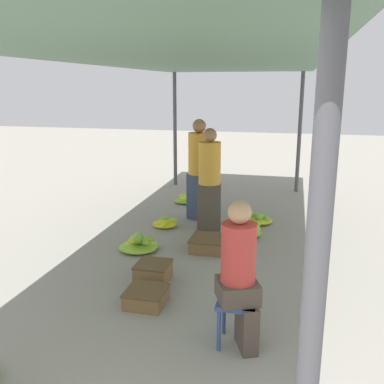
{
  "coord_description": "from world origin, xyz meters",
  "views": [
    {
      "loc": [
        1.28,
        -1.04,
        2.25
      ],
      "look_at": [
        0.0,
        4.26,
        0.88
      ],
      "focal_mm": 40.0,
      "sensor_mm": 36.0,
      "label": 1
    }
  ],
  "objects_px": {
    "stool": "(237,309)",
    "banana_pile_left_0": "(186,200)",
    "vendor_seated": "(240,273)",
    "banana_pile_right_1": "(250,231)",
    "banana_pile_right_0": "(259,220)",
    "crate_near": "(153,272)",
    "banana_pile_left_3": "(166,223)",
    "banana_pile_left_1": "(139,244)",
    "shopper_walking_mid": "(199,168)",
    "crate_far": "(146,297)",
    "shopper_walking_far": "(209,178)",
    "crate_mid": "(209,244)"
  },
  "relations": [
    {
      "from": "vendor_seated",
      "to": "banana_pile_right_1",
      "type": "height_order",
      "value": "vendor_seated"
    },
    {
      "from": "banana_pile_left_1",
      "to": "shopper_walking_mid",
      "type": "distance_m",
      "value": 1.86
    },
    {
      "from": "banana_pile_right_1",
      "to": "banana_pile_left_1",
      "type": "bearing_deg",
      "value": -147.48
    },
    {
      "from": "stool",
      "to": "shopper_walking_far",
      "type": "bearing_deg",
      "value": 105.79
    },
    {
      "from": "banana_pile_left_3",
      "to": "shopper_walking_mid",
      "type": "bearing_deg",
      "value": 52.91
    },
    {
      "from": "crate_near",
      "to": "banana_pile_right_0",
      "type": "bearing_deg",
      "value": 67.51
    },
    {
      "from": "stool",
      "to": "banana_pile_left_3",
      "type": "distance_m",
      "value": 3.34
    },
    {
      "from": "stool",
      "to": "banana_pile_left_0",
      "type": "xyz_separation_m",
      "value": [
        -1.59,
        4.43,
        -0.27
      ]
    },
    {
      "from": "banana_pile_right_0",
      "to": "crate_far",
      "type": "xyz_separation_m",
      "value": [
        -0.92,
        -3.02,
        0.02
      ]
    },
    {
      "from": "stool",
      "to": "shopper_walking_mid",
      "type": "distance_m",
      "value": 3.72
    },
    {
      "from": "banana_pile_left_0",
      "to": "crate_mid",
      "type": "distance_m",
      "value": 2.46
    },
    {
      "from": "banana_pile_left_0",
      "to": "banana_pile_left_1",
      "type": "height_order",
      "value": "banana_pile_left_1"
    },
    {
      "from": "vendor_seated",
      "to": "banana_pile_left_1",
      "type": "relative_size",
      "value": 2.31
    },
    {
      "from": "shopper_walking_far",
      "to": "crate_near",
      "type": "bearing_deg",
      "value": -97.92
    },
    {
      "from": "stool",
      "to": "crate_mid",
      "type": "height_order",
      "value": "stool"
    },
    {
      "from": "banana_pile_right_1",
      "to": "crate_near",
      "type": "bearing_deg",
      "value": -117.56
    },
    {
      "from": "shopper_walking_mid",
      "to": "banana_pile_right_0",
      "type": "bearing_deg",
      "value": -0.18
    },
    {
      "from": "crate_near",
      "to": "shopper_walking_mid",
      "type": "height_order",
      "value": "shopper_walking_mid"
    },
    {
      "from": "banana_pile_left_0",
      "to": "banana_pile_right_1",
      "type": "height_order",
      "value": "banana_pile_right_1"
    },
    {
      "from": "banana_pile_left_1",
      "to": "shopper_walking_mid",
      "type": "bearing_deg",
      "value": 72.48
    },
    {
      "from": "crate_far",
      "to": "shopper_walking_far",
      "type": "xyz_separation_m",
      "value": [
        0.17,
        2.53,
        0.75
      ]
    },
    {
      "from": "banana_pile_left_1",
      "to": "crate_near",
      "type": "height_order",
      "value": "banana_pile_left_1"
    },
    {
      "from": "vendor_seated",
      "to": "crate_mid",
      "type": "xyz_separation_m",
      "value": [
        -0.7,
        2.15,
        -0.6
      ]
    },
    {
      "from": "banana_pile_right_1",
      "to": "banana_pile_left_3",
      "type": "bearing_deg",
      "value": 175.39
    },
    {
      "from": "crate_near",
      "to": "crate_far",
      "type": "bearing_deg",
      "value": -79.03
    },
    {
      "from": "vendor_seated",
      "to": "banana_pile_right_0",
      "type": "distance_m",
      "value": 3.57
    },
    {
      "from": "banana_pile_right_0",
      "to": "shopper_walking_far",
      "type": "relative_size",
      "value": 0.32
    },
    {
      "from": "vendor_seated",
      "to": "banana_pile_left_3",
      "type": "relative_size",
      "value": 3.26
    },
    {
      "from": "vendor_seated",
      "to": "banana_pile_right_1",
      "type": "bearing_deg",
      "value": 94.05
    },
    {
      "from": "banana_pile_right_0",
      "to": "crate_near",
      "type": "relative_size",
      "value": 1.32
    },
    {
      "from": "banana_pile_left_3",
      "to": "crate_near",
      "type": "relative_size",
      "value": 1.04
    },
    {
      "from": "stool",
      "to": "crate_near",
      "type": "height_order",
      "value": "stool"
    },
    {
      "from": "banana_pile_left_3",
      "to": "shopper_walking_far",
      "type": "xyz_separation_m",
      "value": [
        0.71,
        0.06,
        0.77
      ]
    },
    {
      "from": "crate_near",
      "to": "shopper_walking_mid",
      "type": "bearing_deg",
      "value": 90.09
    },
    {
      "from": "crate_near",
      "to": "shopper_walking_mid",
      "type": "xyz_separation_m",
      "value": [
        -0.0,
        2.48,
        0.78
      ]
    },
    {
      "from": "crate_far",
      "to": "banana_pile_left_0",
      "type": "bearing_deg",
      "value": 98.25
    },
    {
      "from": "banana_pile_right_0",
      "to": "crate_near",
      "type": "height_order",
      "value": "crate_near"
    },
    {
      "from": "stool",
      "to": "crate_near",
      "type": "bearing_deg",
      "value": 137.62
    },
    {
      "from": "shopper_walking_mid",
      "to": "vendor_seated",
      "type": "bearing_deg",
      "value": -71.92
    },
    {
      "from": "banana_pile_left_0",
      "to": "crate_far",
      "type": "height_order",
      "value": "banana_pile_left_0"
    },
    {
      "from": "banana_pile_left_3",
      "to": "banana_pile_right_1",
      "type": "bearing_deg",
      "value": -4.61
    },
    {
      "from": "stool",
      "to": "banana_pile_left_1",
      "type": "relative_size",
      "value": 0.75
    },
    {
      "from": "banana_pile_left_1",
      "to": "banana_pile_left_3",
      "type": "height_order",
      "value": "banana_pile_left_1"
    },
    {
      "from": "crate_mid",
      "to": "crate_far",
      "type": "bearing_deg",
      "value": -101.52
    },
    {
      "from": "stool",
      "to": "banana_pile_left_1",
      "type": "xyz_separation_m",
      "value": [
        -1.63,
        1.91,
        -0.26
      ]
    },
    {
      "from": "stool",
      "to": "banana_pile_right_0",
      "type": "relative_size",
      "value": 0.83
    },
    {
      "from": "crate_far",
      "to": "crate_near",
      "type": "bearing_deg",
      "value": 100.97
    },
    {
      "from": "banana_pile_left_0",
      "to": "crate_near",
      "type": "distance_m",
      "value": 3.44
    },
    {
      "from": "banana_pile_right_0",
      "to": "shopper_walking_mid",
      "type": "relative_size",
      "value": 0.3
    },
    {
      "from": "banana_pile_left_1",
      "to": "banana_pile_right_1",
      "type": "bearing_deg",
      "value": 32.52
    }
  ]
}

